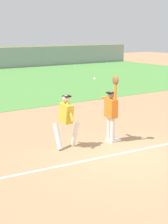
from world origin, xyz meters
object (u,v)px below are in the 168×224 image
(first_base, at_px, (113,140))
(runner, at_px, (66,118))
(baseball, at_px, (95,79))
(fielder, at_px, (111,109))

(first_base, distance_m, runner, 1.98)
(runner, relative_size, baseball, 23.24)
(first_base, height_order, baseball, baseball)
(fielder, xyz_separation_m, baseball, (-0.44, 0.35, 1.02))
(first_base, xyz_separation_m, fielder, (-0.12, -0.03, 1.08))
(first_base, height_order, runner, runner)
(fielder, relative_size, runner, 1.33)
(fielder, relative_size, baseball, 30.81)
(first_base, bearing_deg, fielder, -164.02)
(baseball, bearing_deg, first_base, -29.23)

